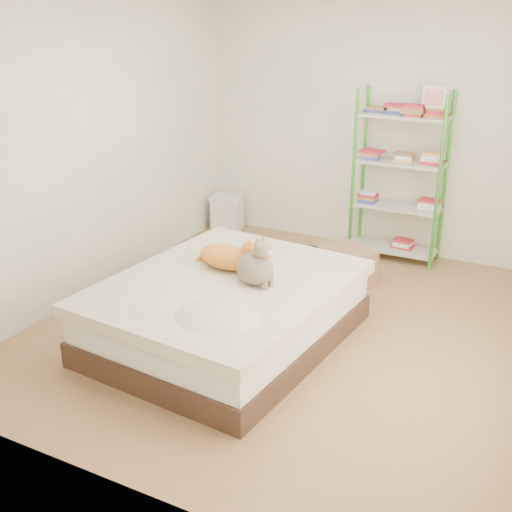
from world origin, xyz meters
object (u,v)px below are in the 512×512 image
Objects in this scene: orange_cat at (226,254)px; shelf_unit at (400,170)px; grey_cat at (255,262)px; cardboard_box at (344,266)px; bed at (227,311)px; white_bin at (227,213)px.

shelf_unit is at bearing 76.84° from orange_cat.
orange_cat is 1.60× the size of grey_cat.
cardboard_box is (0.21, 1.41, -0.51)m from grey_cat.
white_bin is (-1.29, 2.28, -0.05)m from bed.
grey_cat is at bearing -55.81° from white_bin.
shelf_unit is 2.08m from white_bin.
shelf_unit is (0.79, 2.09, 0.30)m from orange_cat.
shelf_unit reaches higher than cardboard_box.
bed is 2.49m from shelf_unit.
bed is 3.65× the size of orange_cat.
shelf_unit is at bearing 79.15° from bed.
cardboard_box is 1.91m from white_bin.
bed is 0.45m from orange_cat.
shelf_unit is 2.66× the size of cardboard_box.
orange_cat is 0.33× the size of shelf_unit.
white_bin reaches higher than cardboard_box.
shelf_unit reaches higher than white_bin.
cardboard_box is 1.62× the size of white_bin.
bed is at bearing -53.36° from orange_cat.
shelf_unit is 1.16m from cardboard_box.
shelf_unit is 4.31× the size of white_bin.
orange_cat is at bearing -60.36° from white_bin.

